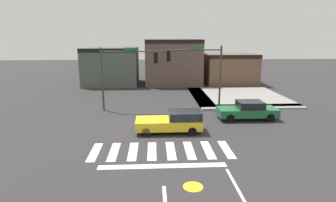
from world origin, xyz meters
name	(u,v)px	position (x,y,z in m)	size (l,w,h in m)	color
ground_plane	(160,127)	(0.00, 0.00, 0.00)	(120.00, 120.00, 0.00)	#302D30
crosswalk_near	(161,151)	(0.00, -4.50, 0.00)	(8.41, 2.70, 0.01)	silver
bike_detector_marking	(193,187)	(1.33, -8.61, 0.00)	(0.93, 0.93, 0.01)	yellow
curb_corner_northeast	(234,97)	(8.49, 9.42, 0.07)	(10.00, 10.60, 0.15)	gray
storefront_row	(165,65)	(1.15, 19.06, 2.69)	(23.91, 6.84, 6.23)	#4C564C
traffic_signal_northeast	(198,65)	(3.76, 5.73, 4.07)	(5.45, 0.32, 5.81)	#383A3D
traffic_signal_northwest	(126,66)	(-2.86, 4.95, 4.02)	(5.81, 0.32, 5.70)	#383A3D
car_yellow	(173,121)	(0.91, -1.14, 0.75)	(4.66, 1.95, 1.50)	gold
car_green	(248,110)	(7.27, 1.55, 0.76)	(4.77, 1.86, 1.51)	#1E6638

